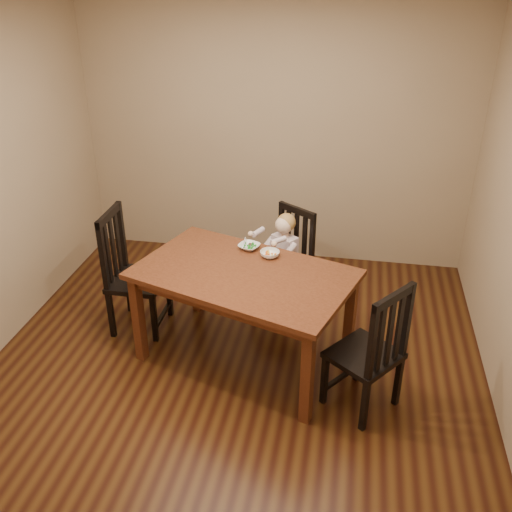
% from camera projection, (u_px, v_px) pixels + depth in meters
% --- Properties ---
extents(room, '(4.01, 4.01, 2.71)m').
position_uv_depth(room, '(232.00, 213.00, 4.05)').
color(room, '#44260E').
rests_on(room, ground).
extents(dining_table, '(1.86, 1.45, 0.82)m').
position_uv_depth(dining_table, '(244.00, 283.00, 4.42)').
color(dining_table, '#441E10').
rests_on(dining_table, room).
extents(chair_child, '(0.58, 0.58, 0.99)m').
position_uv_depth(chair_child, '(286.00, 264.00, 5.20)').
color(chair_child, black).
rests_on(chair_child, room).
extents(chair_left, '(0.46, 0.48, 1.10)m').
position_uv_depth(chair_left, '(131.00, 274.00, 4.93)').
color(chair_left, black).
rests_on(chair_left, room).
extents(chair_right, '(0.62, 0.62, 1.05)m').
position_uv_depth(chair_right, '(371.00, 352.00, 4.01)').
color(chair_right, black).
rests_on(chair_right, room).
extents(toddler, '(0.45, 0.47, 0.50)m').
position_uv_depth(toddler, '(283.00, 253.00, 5.11)').
color(toddler, silver).
rests_on(toddler, chair_child).
extents(bowl_peas, '(0.22, 0.22, 0.04)m').
position_uv_depth(bowl_peas, '(249.00, 246.00, 4.71)').
color(bowl_peas, white).
rests_on(bowl_peas, dining_table).
extents(bowl_veg, '(0.19, 0.19, 0.05)m').
position_uv_depth(bowl_veg, '(270.00, 254.00, 4.58)').
color(bowl_veg, white).
rests_on(bowl_veg, dining_table).
extents(fork, '(0.03, 0.12, 0.05)m').
position_uv_depth(fork, '(244.00, 244.00, 4.70)').
color(fork, silver).
rests_on(fork, bowl_peas).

